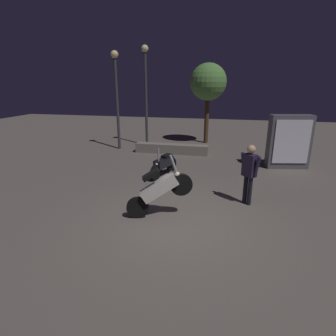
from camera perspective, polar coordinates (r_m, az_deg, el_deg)
The scene contains 9 objects.
ground_plane at distance 6.77m, azimuth 2.24°, elevation -11.47°, with size 40.00×40.00×0.00m, color #605951.
motorcycle_white_foreground at distance 6.74m, azimuth -1.91°, elevation -4.59°, with size 1.62×0.59×1.63m.
motorcycle_black_parked_left at distance 9.84m, azimuth -0.87°, elevation 0.77°, with size 0.63×1.60×1.11m.
person_rider_beside at distance 7.71m, azimuth 16.77°, elevation -0.30°, with size 0.54×0.53×1.70m.
streetlamp_near at distance 14.55m, azimuth -4.72°, elevation 17.23°, with size 0.36×0.36×5.05m.
streetlamp_far at distance 13.92m, azimuth -10.82°, elevation 16.21°, with size 0.36×0.36×4.72m.
tree_left_bg at distance 15.30m, azimuth 8.45°, elevation 17.35°, with size 1.95×1.95×4.28m.
kiosk_billboard at distance 11.69m, azimuth 24.13°, elevation 5.04°, with size 1.67×0.81×2.10m.
planter_wall_low at distance 13.09m, azimuth 0.74°, elevation 4.08°, with size 3.50×0.50×0.45m.
Camera 1 is at (1.04, -5.82, 3.29)m, focal length 28.96 mm.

